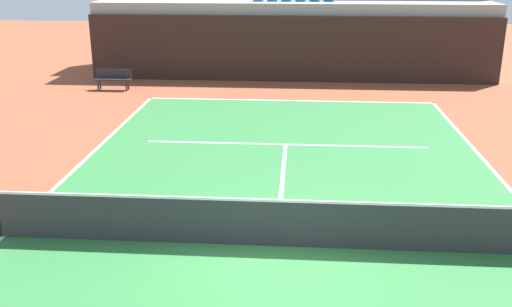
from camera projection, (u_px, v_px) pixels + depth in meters
The scene contains 11 objects.
ground_plane at pixel (276, 246), 11.23m from camera, with size 80.00×80.00×0.00m, color brown.
court_surface at pixel (276, 246), 11.23m from camera, with size 11.00×24.00×0.01m, color #2D7238.
baseline_far at pixel (290, 101), 22.51m from camera, with size 11.00×0.10×0.00m, color white.
sideline_left at pixel (3, 236), 11.62m from camera, with size 0.10×24.00×0.00m, color white.
service_line_far at pixel (286, 144), 17.27m from camera, with size 8.26×0.10×0.00m, color white.
centre_service_line at pixel (282, 184), 14.25m from camera, with size 0.10×6.40×0.00m, color white.
back_wall at pixel (292, 49), 25.65m from camera, with size 18.02×0.30×2.86m, color black.
stands_tier_lower at pixel (293, 39), 26.84m from camera, with size 18.02×2.40×3.35m, color #9E9E99.
stands_tier_upper at pixel (294, 22), 28.95m from camera, with size 18.02×2.40×4.37m, color #9E9E99.
tennis_net at pixel (277, 222), 11.07m from camera, with size 11.08×0.08×1.07m.
player_bench at pixel (113, 78), 24.26m from camera, with size 1.50×0.40×0.85m.
Camera 1 is at (0.37, -10.06, 5.30)m, focal length 40.95 mm.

